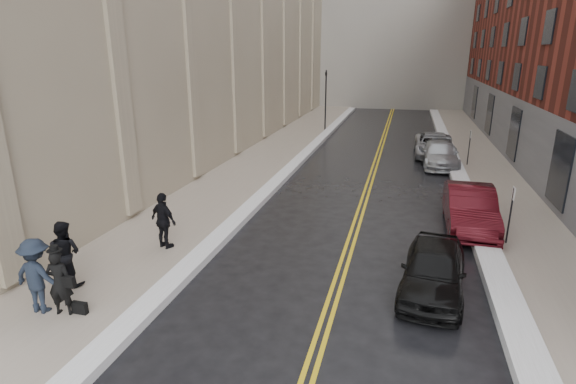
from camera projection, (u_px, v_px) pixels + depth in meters
The scene contains 18 objects.
ground at pixel (208, 348), 10.58m from camera, with size 160.00×160.00×0.00m, color black.
sidewalk_left at pixel (251, 169), 26.41m from camera, with size 4.00×64.00×0.15m, color gray.
sidewalk_right at pixel (498, 185), 23.15m from camera, with size 3.00×64.00×0.15m, color gray.
lane_stripe_a at pixel (369, 178), 24.77m from camera, with size 0.12×64.00×0.01m, color gold.
lane_stripe_b at pixel (373, 178), 24.71m from camera, with size 0.12×64.00×0.01m, color gold.
snow_ridge_left at pixel (289, 170), 25.84m from camera, with size 0.70×60.80×0.26m, color white.
snow_ridge_right at pixel (461, 181), 23.57m from camera, with size 0.85×60.80×0.30m, color white.
traffic_signal at pixel (326, 96), 37.98m from camera, with size 0.18×0.15×5.20m.
parking_sign_near at pixel (511, 211), 15.65m from camera, with size 0.06×0.35×2.23m.
parking_sign_far at pixel (469, 145), 26.72m from camera, with size 0.06×0.35×2.23m.
car_black at pixel (433, 269), 12.81m from camera, with size 1.72×4.28×1.46m, color black.
car_maroon at pixel (470, 208), 17.54m from camera, with size 1.74×5.00×1.65m, color #430C12.
car_silver_near at pixel (440, 154), 27.20m from camera, with size 2.01×4.95×1.44m, color #ACAFB3.
car_silver_far at pixel (434, 145), 29.73m from camera, with size 2.49×5.41×1.50m, color #A5A7AE.
pedestrian_main at pixel (60, 283), 11.44m from camera, with size 0.65×0.43×1.79m, color black.
pedestrian_a at pixel (65, 253), 12.88m from camera, with size 0.95×0.74×1.96m, color black.
pedestrian_b at pixel (37, 276), 11.53m from camera, with size 1.31×0.75×2.03m, color #19202D.
pedestrian_c at pixel (164, 221), 15.35m from camera, with size 1.16×0.48×1.98m, color black.
Camera 1 is at (4.10, -8.22, 6.67)m, focal length 28.00 mm.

